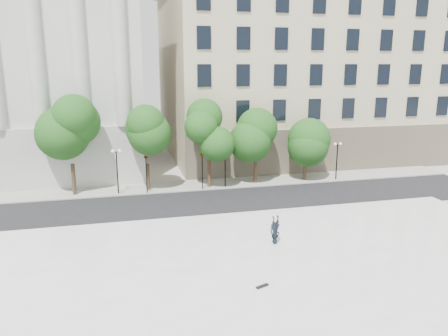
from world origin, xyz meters
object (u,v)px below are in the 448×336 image
at_px(traffic_light_east, 202,152).
at_px(skateboard, 262,286).
at_px(traffic_light_west, 146,156).
at_px(person_lying, 275,240).

relative_size(traffic_light_east, skateboard, 5.68).
bearing_deg(traffic_light_west, traffic_light_east, 0.00).
relative_size(traffic_light_west, person_lying, 2.22).
height_order(traffic_light_west, person_lying, traffic_light_west).
bearing_deg(skateboard, traffic_light_east, 67.04).
relative_size(traffic_light_west, skateboard, 5.52).
distance_m(traffic_light_west, person_lying, 16.70).
height_order(traffic_light_east, skateboard, traffic_light_east).
xyz_separation_m(person_lying, skateboard, (-2.59, -5.22, -0.22)).
height_order(traffic_light_west, traffic_light_east, traffic_light_east).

